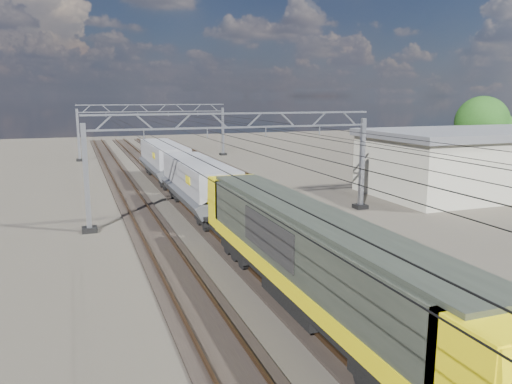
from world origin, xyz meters
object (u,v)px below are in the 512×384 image
object	(u,v)px
hopper_wagon_lead	(199,182)
hopper_wagon_mid	(164,159)
catenary_gantry_far	(154,129)
industrial_shed	(477,161)
locomotive	(310,254)
catenary_gantry_mid	(237,162)
tree_far	(486,125)

from	to	relation	value
hopper_wagon_lead	hopper_wagon_mid	world-z (taller)	same
hopper_wagon_lead	catenary_gantry_far	bearing A→B (deg)	86.56
industrial_shed	locomotive	bearing A→B (deg)	-144.68
locomotive	hopper_wagon_lead	size ratio (longest dim) A/B	1.62
catenary_gantry_mid	locomotive	xyz separation A→B (m)	(-2.00, -15.01, -1.58)
locomotive	hopper_wagon_lead	bearing A→B (deg)	90.00
catenary_gantry_mid	locomotive	distance (m)	15.22
locomotive	catenary_gantry_mid	bearing A→B (deg)	82.41
industrial_shed	hopper_wagon_mid	bearing A→B (deg)	148.19
catenary_gantry_mid	tree_far	xyz separation A→B (m)	(30.32, 9.79, 1.32)
industrial_shed	tree_far	world-z (taller)	tree_far
catenary_gantry_mid	locomotive	bearing A→B (deg)	-97.59
locomotive	industrial_shed	size ratio (longest dim) A/B	1.13
locomotive	hopper_wagon_mid	bearing A→B (deg)	90.00
catenary_gantry_mid	hopper_wagon_mid	distance (m)	17.09
industrial_shed	hopper_wagon_lead	bearing A→B (deg)	178.36
catenary_gantry_mid	hopper_wagon_lead	size ratio (longest dim) A/B	1.53
catenary_gantry_mid	tree_far	distance (m)	31.89
catenary_gantry_mid	hopper_wagon_mid	xyz separation A→B (m)	(-2.00, 16.89, -1.67)
catenary_gantry_far	industrial_shed	size ratio (longest dim) A/B	1.07
catenary_gantry_mid	catenary_gantry_far	xyz separation A→B (m)	(0.00, 36.00, 0.00)
hopper_wagon_lead	tree_far	size ratio (longest dim) A/B	1.59
catenary_gantry_far	hopper_wagon_mid	world-z (taller)	catenary_gantry_far
catenary_gantry_far	industrial_shed	xyz separation A→B (m)	(22.00, -34.00, -1.18)
hopper_wagon_mid	catenary_gantry_mid	bearing A→B (deg)	-83.24
locomotive	hopper_wagon_lead	xyz separation A→B (m)	(-0.00, 17.70, -0.09)
hopper_wagon_lead	tree_far	xyz separation A→B (m)	(32.32, 7.10, 2.99)
catenary_gantry_far	locomotive	xyz separation A→B (m)	(-2.00, -51.01, -1.58)
catenary_gantry_mid	industrial_shed	size ratio (longest dim) A/B	1.07
hopper_wagon_mid	industrial_shed	xyz separation A→B (m)	(24.00, -14.89, 0.49)
catenary_gantry_far	hopper_wagon_lead	bearing A→B (deg)	-93.44
locomotive	hopper_wagon_mid	world-z (taller)	locomotive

